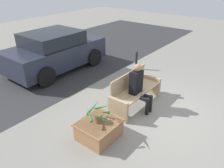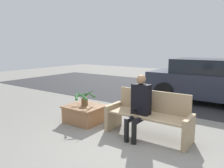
{
  "view_description": "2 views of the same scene",
  "coord_description": "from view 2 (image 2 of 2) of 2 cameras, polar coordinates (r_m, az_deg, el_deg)",
  "views": [
    {
      "loc": [
        -4.68,
        -2.06,
        3.43
      ],
      "look_at": [
        -0.83,
        0.95,
        0.93
      ],
      "focal_mm": 35.0,
      "sensor_mm": 36.0,
      "label": 1
    },
    {
      "loc": [
        1.92,
        -3.33,
        1.88
      ],
      "look_at": [
        -1.25,
        1.16,
        0.96
      ],
      "focal_mm": 35.0,
      "sensor_mm": 36.0,
      "label": 2
    }
  ],
  "objects": [
    {
      "name": "person_seated",
      "position": [
        4.57,
        7.11,
        -5.15
      ],
      "size": [
        0.38,
        0.6,
        1.33
      ],
      "color": "black",
      "rests_on": "ground_plane"
    },
    {
      "name": "ground_plane",
      "position": [
        4.28,
        4.99,
        -16.55
      ],
      "size": [
        30.0,
        30.0,
        0.0
      ],
      "primitive_type": "plane",
      "color": "gray"
    },
    {
      "name": "road_surface",
      "position": [
        9.32,
        22.62,
        -2.81
      ],
      "size": [
        20.0,
        6.0,
        0.01
      ],
      "primitive_type": "cube",
      "color": "#2D2D30",
      "rests_on": "ground_plane"
    },
    {
      "name": "planter_box",
      "position": [
        5.63,
        -7.12,
        -7.54
      ],
      "size": [
        0.91,
        0.82,
        0.43
      ],
      "color": "#936642",
      "rests_on": "ground_plane"
    },
    {
      "name": "bench",
      "position": [
        4.76,
        9.52,
        -8.15
      ],
      "size": [
        1.83,
        0.6,
        0.95
      ],
      "color": "tan",
      "rests_on": "ground_plane"
    },
    {
      "name": "potted_plant",
      "position": [
        5.53,
        -7.25,
        -3.42
      ],
      "size": [
        0.56,
        0.6,
        0.45
      ],
      "color": "brown",
      "rests_on": "planter_box"
    },
    {
      "name": "parked_car",
      "position": [
        8.18,
        23.45,
        0.77
      ],
      "size": [
        3.82,
        1.98,
        1.5
      ],
      "color": "#232838",
      "rests_on": "ground_plane"
    }
  ]
}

